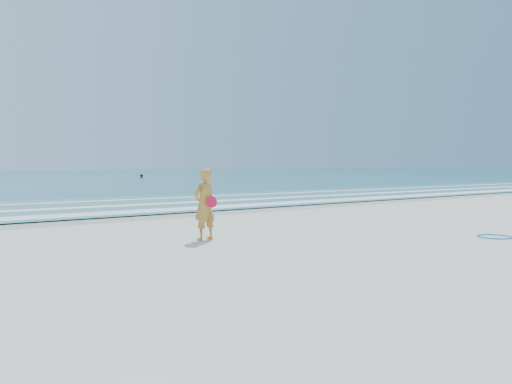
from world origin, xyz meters
TOP-DOWN VIEW (x-y plane):
  - ground at (0.00, 0.00)m, footprint 400.00×400.00m
  - wet_sand at (0.00, 9.00)m, footprint 400.00×2.40m
  - shallow at (0.00, 14.00)m, footprint 400.00×10.00m
  - foam_near at (0.00, 10.30)m, footprint 400.00×1.40m
  - foam_mid at (0.00, 13.20)m, footprint 400.00×0.90m
  - foam_far at (0.00, 16.50)m, footprint 400.00×0.60m
  - hoop at (4.12, -0.60)m, footprint 1.00×1.00m
  - buoy at (22.60, 62.59)m, footprint 0.45×0.45m
  - woman at (-1.67, 3.12)m, footprint 0.66×0.50m

SIDE VIEW (x-z plane):
  - ground at x=0.00m, z-range 0.00..0.00m
  - wet_sand at x=0.00m, z-range 0.00..0.00m
  - hoop at x=4.12m, z-range 0.00..0.03m
  - shallow at x=0.00m, z-range 0.04..0.05m
  - foam_near at x=0.00m, z-range 0.05..0.06m
  - foam_mid at x=0.00m, z-range 0.05..0.06m
  - foam_far at x=0.00m, z-range 0.05..0.06m
  - buoy at x=22.60m, z-range 0.04..0.49m
  - woman at x=-1.67m, z-range 0.00..1.63m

